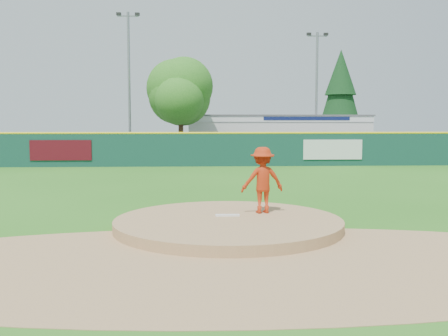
{
  "coord_description": "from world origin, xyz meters",
  "views": [
    {
      "loc": [
        -0.71,
        -11.89,
        2.52
      ],
      "look_at": [
        0.0,
        2.0,
        1.3
      ],
      "focal_mm": 40.0,
      "sensor_mm": 36.0,
      "label": 1
    }
  ],
  "objects": [
    {
      "name": "ground",
      "position": [
        0.0,
        0.0,
        0.0
      ],
      "size": [
        120.0,
        120.0,
        0.0
      ],
      "primitive_type": "plane",
      "color": "#286B19",
      "rests_on": "ground"
    },
    {
      "name": "pitchers_mound",
      "position": [
        0.0,
        0.0,
        0.0
      ],
      "size": [
        5.5,
        5.5,
        0.5
      ],
      "primitive_type": "cylinder",
      "color": "#9E774C",
      "rests_on": "ground"
    },
    {
      "name": "pitching_rubber",
      "position": [
        0.0,
        0.3,
        0.27
      ],
      "size": [
        0.6,
        0.15,
        0.04
      ],
      "primitive_type": "cube",
      "color": "white",
      "rests_on": "pitchers_mound"
    },
    {
      "name": "infield_dirt_arc",
      "position": [
        0.0,
        -3.0,
        0.01
      ],
      "size": [
        15.4,
        15.4,
        0.01
      ],
      "primitive_type": "cylinder",
      "color": "#9E774C",
      "rests_on": "ground"
    },
    {
      "name": "parking_lot",
      "position": [
        0.0,
        27.0,
        0.01
      ],
      "size": [
        44.0,
        16.0,
        0.02
      ],
      "primitive_type": "cube",
      "color": "#38383A",
      "rests_on": "ground"
    },
    {
      "name": "pitcher",
      "position": [
        0.92,
        0.73,
        1.1
      ],
      "size": [
        1.18,
        0.79,
        1.7
      ],
      "primitive_type": "imported",
      "rotation": [
        0.0,
        0.0,
        3.3
      ],
      "color": "#AF2C0F",
      "rests_on": "pitchers_mound"
    },
    {
      "name": "van",
      "position": [
        6.45,
        23.28,
        0.64
      ],
      "size": [
        4.51,
        2.18,
        1.24
      ],
      "primitive_type": "imported",
      "rotation": [
        0.0,
        0.0,
        1.6
      ],
      "color": "silver",
      "rests_on": "parking_lot"
    },
    {
      "name": "pool_building_grp",
      "position": [
        6.0,
        31.99,
        1.66
      ],
      "size": [
        15.2,
        8.2,
        3.31
      ],
      "color": "silver",
      "rests_on": "ground"
    },
    {
      "name": "fence_banners",
      "position": [
        -0.71,
        17.92,
        1.0
      ],
      "size": [
        19.86,
        0.04,
        1.2
      ],
      "color": "#510B14",
      "rests_on": "ground"
    },
    {
      "name": "outfield_fence",
      "position": [
        0.0,
        18.0,
        1.09
      ],
      "size": [
        40.0,
        0.14,
        2.07
      ],
      "color": "#123B32",
      "rests_on": "ground"
    },
    {
      "name": "deciduous_tree",
      "position": [
        -2.0,
        25.0,
        4.55
      ],
      "size": [
        5.6,
        5.6,
        7.36
      ],
      "color": "#382314",
      "rests_on": "ground"
    },
    {
      "name": "conifer_tree",
      "position": [
        13.0,
        36.0,
        5.54
      ],
      "size": [
        4.4,
        4.4,
        9.5
      ],
      "color": "#382314",
      "rests_on": "ground"
    },
    {
      "name": "light_pole_left",
      "position": [
        -6.0,
        27.0,
        6.05
      ],
      "size": [
        1.75,
        0.25,
        11.0
      ],
      "color": "gray",
      "rests_on": "ground"
    },
    {
      "name": "light_pole_right",
      "position": [
        9.0,
        29.0,
        5.54
      ],
      "size": [
        1.75,
        0.25,
        10.0
      ],
      "color": "gray",
      "rests_on": "ground"
    }
  ]
}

